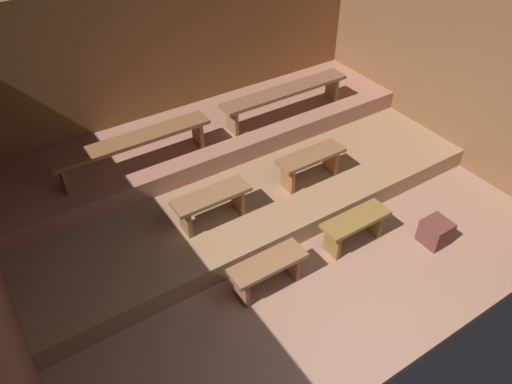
# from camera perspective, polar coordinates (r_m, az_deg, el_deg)

# --- Properties ---
(ground) EXTENTS (6.49, 4.91, 0.08)m
(ground) POSITION_cam_1_polar(r_m,az_deg,el_deg) (6.04, 0.57, -2.66)
(ground) COLOR #976B56
(wall_back) EXTENTS (6.49, 0.06, 2.32)m
(wall_back) POSITION_cam_1_polar(r_m,az_deg,el_deg) (6.93, -9.27, 14.68)
(wall_back) COLOR brown
(wall_back) RESTS_ON ground
(wall_right) EXTENTS (0.06, 4.91, 2.32)m
(wall_right) POSITION_cam_1_polar(r_m,az_deg,el_deg) (7.13, 20.84, 13.35)
(wall_right) COLOR brown
(wall_right) RESTS_ON ground
(platform_lower) EXTENTS (5.69, 2.75, 0.25)m
(platform_lower) POSITION_cam_1_polar(r_m,az_deg,el_deg) (6.38, -2.80, 1.89)
(platform_lower) COLOR #966E4D
(platform_lower) RESTS_ON ground
(platform_middle) EXTENTS (5.69, 1.37, 0.25)m
(platform_middle) POSITION_cam_1_polar(r_m,az_deg,el_deg) (6.73, -5.90, 6.58)
(platform_middle) COLOR #9B6652
(platform_middle) RESTS_ON platform_lower
(bench_floor_left) EXTENTS (0.82, 0.29, 0.39)m
(bench_floor_left) POSITION_cam_1_polar(r_m,az_deg,el_deg) (5.00, 1.39, -8.92)
(bench_floor_left) COLOR brown
(bench_floor_left) RESTS_ON ground
(bench_floor_right) EXTENTS (0.82, 0.29, 0.39)m
(bench_floor_right) POSITION_cam_1_polar(r_m,az_deg,el_deg) (5.55, 11.48, -3.77)
(bench_floor_right) COLOR brown
(bench_floor_right) RESTS_ON ground
(bench_lower_left) EXTENTS (0.88, 0.29, 0.39)m
(bench_lower_left) POSITION_cam_1_polar(r_m,az_deg,el_deg) (5.37, -5.19, -1.09)
(bench_lower_left) COLOR brown
(bench_lower_left) RESTS_ON platform_lower
(bench_lower_right) EXTENTS (0.88, 0.29, 0.39)m
(bench_lower_right) POSITION_cam_1_polar(r_m,az_deg,el_deg) (5.97, 6.38, 3.61)
(bench_lower_right) COLOR brown
(bench_lower_right) RESTS_ON platform_lower
(bench_middle_left) EXTENTS (1.93, 0.29, 0.39)m
(bench_middle_left) POSITION_cam_1_polar(r_m,az_deg,el_deg) (5.92, -14.19, 5.52)
(bench_middle_left) COLOR brown
(bench_middle_left) RESTS_ON platform_middle
(bench_middle_right) EXTENTS (1.93, 0.29, 0.39)m
(bench_middle_right) POSITION_cam_1_polar(r_m,az_deg,el_deg) (6.78, 3.43, 11.37)
(bench_middle_right) COLOR brown
(bench_middle_right) RESTS_ON platform_middle
(wooden_crate_floor) EXTENTS (0.29, 0.29, 0.29)m
(wooden_crate_floor) POSITION_cam_1_polar(r_m,az_deg,el_deg) (5.91, 20.22, -4.42)
(wooden_crate_floor) COLOR brown
(wooden_crate_floor) RESTS_ON ground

